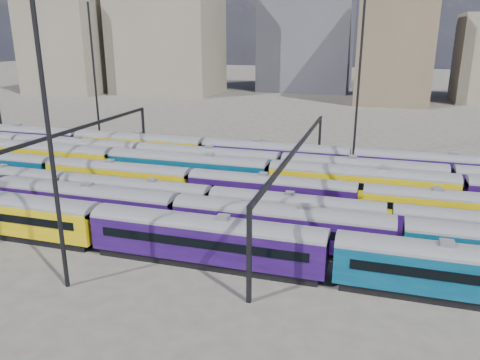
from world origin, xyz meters
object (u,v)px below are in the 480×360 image
(rake_0, at_px, (206,235))
(mast_2, at_px, (47,118))
(rake_2, at_px, (134,191))
(rake_1, at_px, (177,210))

(rake_0, xyz_separation_m, mast_2, (-9.62, -7.00, 11.12))
(rake_2, bearing_deg, rake_0, -38.15)
(rake_2, distance_m, mast_2, 20.78)
(rake_2, height_order, mast_2, mast_2)
(rake_0, xyz_separation_m, rake_2, (-12.73, 10.00, -0.42))
(rake_0, height_order, rake_1, rake_0)
(rake_0, height_order, rake_2, rake_0)
(rake_0, distance_m, rake_2, 16.19)
(rake_1, xyz_separation_m, mast_2, (-4.53, -12.00, 11.19))
(rake_0, relative_size, rake_1, 1.20)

